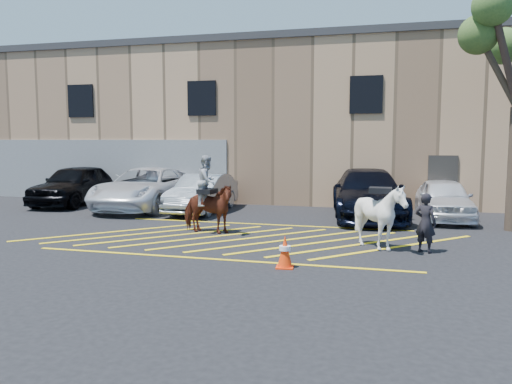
% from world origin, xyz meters
% --- Properties ---
extents(ground, '(90.00, 90.00, 0.00)m').
position_xyz_m(ground, '(0.00, 0.00, 0.00)').
color(ground, black).
rests_on(ground, ground).
extents(car_black_suv, '(2.36, 5.18, 1.73)m').
position_xyz_m(car_black_suv, '(-9.22, 5.17, 0.86)').
color(car_black_suv, black).
rests_on(car_black_suv, ground).
extents(car_white_pickup, '(2.79, 6.01, 1.67)m').
position_xyz_m(car_white_pickup, '(-5.59, 4.75, 0.83)').
color(car_white_pickup, white).
rests_on(car_white_pickup, ground).
extents(car_silver_sedan, '(1.57, 4.48, 1.48)m').
position_xyz_m(car_silver_sedan, '(-3.05, 4.44, 0.74)').
color(car_silver_sedan, gray).
rests_on(car_silver_sedan, ground).
extents(car_blue_suv, '(3.16, 6.22, 1.73)m').
position_xyz_m(car_blue_suv, '(3.23, 4.70, 0.86)').
color(car_blue_suv, black).
rests_on(car_blue_suv, ground).
extents(car_white_suv, '(1.90, 4.33, 1.45)m').
position_xyz_m(car_white_suv, '(5.85, 4.85, 0.72)').
color(car_white_suv, white).
rests_on(car_white_suv, ground).
extents(handler, '(0.66, 0.60, 1.50)m').
position_xyz_m(handler, '(4.84, -0.77, 0.75)').
color(handler, black).
rests_on(handler, ground).
extents(warehouse, '(32.42, 10.20, 7.30)m').
position_xyz_m(warehouse, '(-0.01, 11.99, 3.65)').
color(warehouse, tan).
rests_on(warehouse, ground).
extents(hatching_zone, '(12.60, 5.12, 0.01)m').
position_xyz_m(hatching_zone, '(-0.00, -0.30, 0.01)').
color(hatching_zone, yellow).
rests_on(hatching_zone, ground).
extents(mounted_bay, '(1.87, 1.03, 2.35)m').
position_xyz_m(mounted_bay, '(-1.32, 0.30, 0.95)').
color(mounted_bay, '#5F2716').
rests_on(mounted_bay, ground).
extents(saddled_white, '(1.44, 1.61, 1.72)m').
position_xyz_m(saddled_white, '(3.73, -0.69, 0.87)').
color(saddled_white, white).
rests_on(saddled_white, ground).
extents(traffic_cone, '(0.42, 0.42, 0.73)m').
position_xyz_m(traffic_cone, '(1.75, -3.13, 0.37)').
color(traffic_cone, '#FF320A').
rests_on(traffic_cone, ground).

